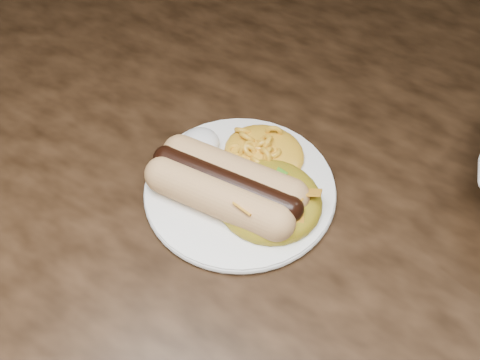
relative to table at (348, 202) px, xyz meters
The scene contains 7 objects.
table is the anchor object (origin of this frame).
plate 0.18m from the table, 125.67° to the right, with size 0.20×0.20×0.01m, color white.
hotdog 0.21m from the table, 122.86° to the right, with size 0.14×0.08×0.04m.
mac_and_cheese 0.16m from the table, 141.04° to the right, with size 0.09×0.08×0.03m, color yellow.
sour_cream 0.21m from the table, 147.16° to the right, with size 0.04×0.04×0.03m, color white.
taco_salad 0.18m from the table, 111.34° to the right, with size 0.11×0.10×0.05m.
fork 0.22m from the table, 120.49° to the right, with size 0.02×0.13×0.00m, color white.
Camera 1 is at (0.11, -0.43, 1.22)m, focal length 42.00 mm.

